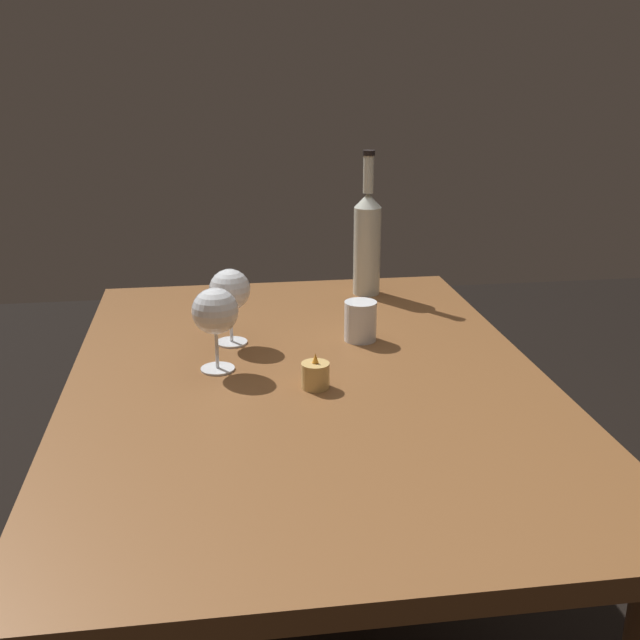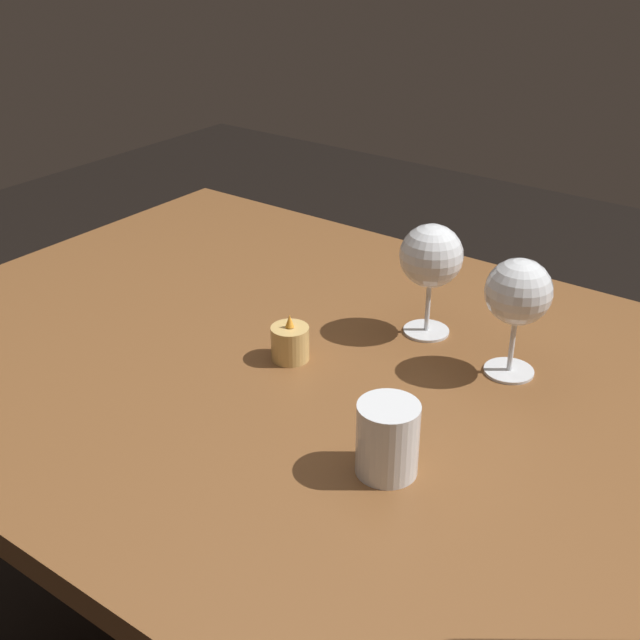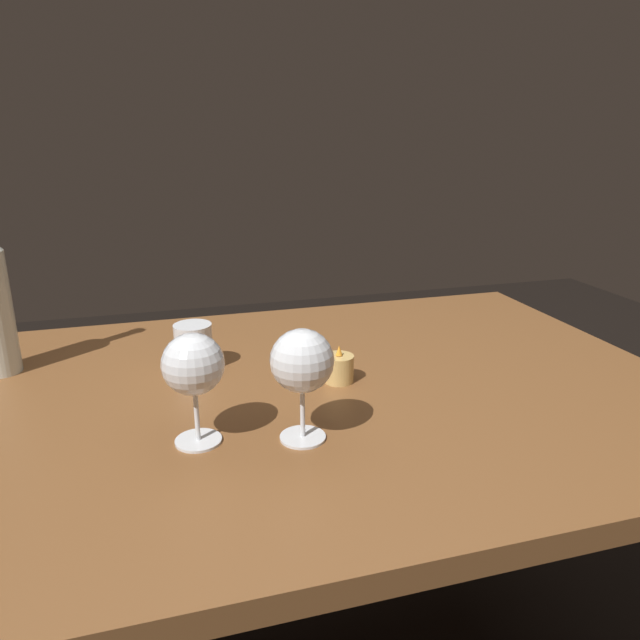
{
  "view_description": "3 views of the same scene",
  "coord_description": "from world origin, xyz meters",
  "px_view_note": "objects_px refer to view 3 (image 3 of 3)",
  "views": [
    {
      "loc": [
        1.34,
        -0.17,
        1.31
      ],
      "look_at": [
        -0.04,
        0.03,
        0.84
      ],
      "focal_mm": 43.31,
      "sensor_mm": 36.0,
      "label": 1
    },
    {
      "loc": [
        -0.55,
        0.76,
        1.31
      ],
      "look_at": [
        0.02,
        -0.02,
        0.8
      ],
      "focal_mm": 46.43,
      "sensor_mm": 36.0,
      "label": 2
    },
    {
      "loc": [
        -0.24,
        -0.9,
        1.16
      ],
      "look_at": [
        0.01,
        -0.03,
        0.87
      ],
      "focal_mm": 33.27,
      "sensor_mm": 36.0,
      "label": 3
    }
  ],
  "objects_px": {
    "wine_glass_right": "(193,367)",
    "votive_candle": "(339,369)",
    "wine_glass_left": "(302,363)",
    "water_tumbler": "(194,349)"
  },
  "relations": [
    {
      "from": "wine_glass_left",
      "to": "votive_candle",
      "type": "xyz_separation_m",
      "value": [
        0.11,
        0.18,
        -0.09
      ]
    },
    {
      "from": "wine_glass_left",
      "to": "wine_glass_right",
      "type": "distance_m",
      "value": 0.15
    },
    {
      "from": "wine_glass_right",
      "to": "water_tumbler",
      "type": "bearing_deg",
      "value": 86.1
    },
    {
      "from": "wine_glass_left",
      "to": "wine_glass_right",
      "type": "relative_size",
      "value": 1.02
    },
    {
      "from": "wine_glass_right",
      "to": "votive_candle",
      "type": "xyz_separation_m",
      "value": [
        0.25,
        0.14,
        -0.09
      ]
    },
    {
      "from": "wine_glass_left",
      "to": "water_tumbler",
      "type": "relative_size",
      "value": 1.92
    },
    {
      "from": "wine_glass_left",
      "to": "water_tumbler",
      "type": "height_order",
      "value": "wine_glass_left"
    },
    {
      "from": "wine_glass_right",
      "to": "water_tumbler",
      "type": "distance_m",
      "value": 0.28
    },
    {
      "from": "wine_glass_right",
      "to": "votive_candle",
      "type": "relative_size",
      "value": 2.41
    },
    {
      "from": "water_tumbler",
      "to": "votive_candle",
      "type": "xyz_separation_m",
      "value": [
        0.24,
        -0.13,
        -0.02
      ]
    }
  ]
}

